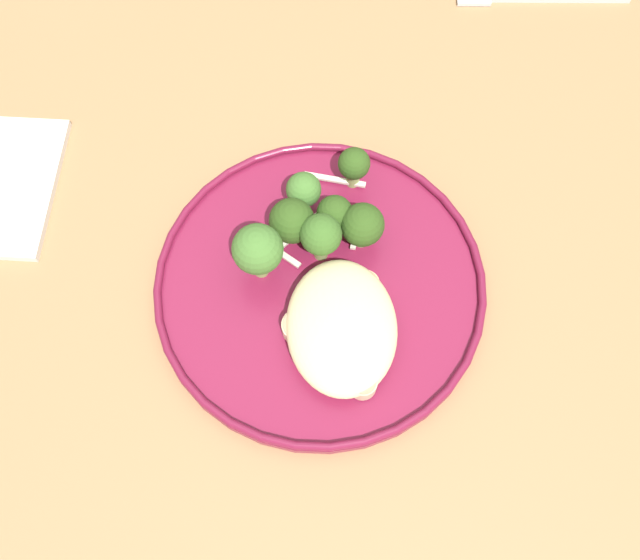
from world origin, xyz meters
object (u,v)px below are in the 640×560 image
(seared_scallop_half_hidden, at_px, (363,287))
(broccoli_floret_center_pile, at_px, (354,165))
(seared_scallop_tilted_round, at_px, (298,327))
(dinner_plate, at_px, (320,285))
(broccoli_floret_rear_charred, at_px, (362,225))
(broccoli_floret_tall_stalk, at_px, (321,237))
(seared_scallop_on_noodles, at_px, (330,343))
(folded_napkin, at_px, (7,186))
(broccoli_floret_small_sprig, at_px, (258,250))
(broccoli_floret_near_rim, at_px, (304,190))
(broccoli_floret_split_head, at_px, (335,214))
(broccoli_floret_front_edge, at_px, (292,221))
(seared_scallop_rear_pale, at_px, (357,384))

(seared_scallop_half_hidden, bearing_deg, broccoli_floret_center_pile, 0.27)
(seared_scallop_half_hidden, bearing_deg, seared_scallop_tilted_round, 120.37)
(seared_scallop_tilted_round, bearing_deg, dinner_plate, -25.56)
(seared_scallop_half_hidden, height_order, broccoli_floret_center_pile, broccoli_floret_center_pile)
(dinner_plate, relative_size, broccoli_floret_rear_charred, 5.75)
(broccoli_floret_center_pile, bearing_deg, broccoli_floret_tall_stalk, 155.52)
(seared_scallop_on_noodles, distance_m, broccoli_floret_rear_charred, 0.11)
(seared_scallop_on_noodles, bearing_deg, folded_napkin, 58.61)
(seared_scallop_tilted_round, height_order, broccoli_floret_small_sprig, broccoli_floret_small_sprig)
(broccoli_floret_rear_charred, height_order, broccoli_floret_near_rim, broccoli_floret_rear_charred)
(broccoli_floret_split_head, relative_size, broccoli_floret_front_edge, 0.87)
(broccoli_floret_front_edge, relative_size, broccoli_floret_small_sprig, 0.80)
(broccoli_floret_near_rim, bearing_deg, broccoli_floret_front_edge, 159.66)
(broccoli_floret_split_head, bearing_deg, broccoli_floret_tall_stalk, 152.60)
(broccoli_floret_tall_stalk, bearing_deg, seared_scallop_on_noodles, -178.37)
(seared_scallop_on_noodles, height_order, seared_scallop_rear_pale, seared_scallop_rear_pale)
(broccoli_floret_split_head, relative_size, broccoli_floret_rear_charred, 0.90)
(seared_scallop_rear_pale, height_order, broccoli_floret_rear_charred, broccoli_floret_rear_charred)
(dinner_plate, bearing_deg, seared_scallop_rear_pale, -165.50)
(seared_scallop_half_hidden, xyz_separation_m, broccoli_floret_rear_charred, (0.05, -0.00, 0.02))
(broccoli_floret_split_head, height_order, folded_napkin, broccoli_floret_split_head)
(broccoli_floret_rear_charred, relative_size, broccoli_floret_small_sprig, 0.77)
(dinner_plate, height_order, seared_scallop_on_noodles, seared_scallop_on_noodles)
(dinner_plate, distance_m, broccoli_floret_split_head, 0.06)
(broccoli_floret_tall_stalk, bearing_deg, seared_scallop_half_hidden, -137.10)
(seared_scallop_on_noodles, relative_size, broccoli_floret_center_pile, 0.59)
(seared_scallop_tilted_round, relative_size, folded_napkin, 0.19)
(broccoli_floret_tall_stalk, bearing_deg, dinner_plate, 175.12)
(broccoli_floret_rear_charred, bearing_deg, dinner_plate, 136.18)
(folded_napkin, bearing_deg, broccoli_floret_small_sprig, -113.75)
(seared_scallop_half_hidden, height_order, broccoli_floret_small_sprig, broccoli_floret_small_sprig)
(broccoli_floret_small_sprig, height_order, folded_napkin, broccoli_floret_small_sprig)
(broccoli_floret_rear_charred, relative_size, broccoli_floret_front_edge, 0.96)
(seared_scallop_half_hidden, distance_m, broccoli_floret_tall_stalk, 0.06)
(seared_scallop_tilted_round, relative_size, broccoli_floret_rear_charred, 0.56)
(broccoli_floret_near_rim, bearing_deg, broccoli_floret_center_pile, -62.85)
(seared_scallop_half_hidden, bearing_deg, seared_scallop_rear_pale, 171.79)
(folded_napkin, bearing_deg, broccoli_floret_front_edge, -105.38)
(broccoli_floret_tall_stalk, height_order, folded_napkin, broccoli_floret_tall_stalk)
(broccoli_floret_split_head, bearing_deg, seared_scallop_tilted_round, 159.40)
(seared_scallop_on_noodles, height_order, broccoli_floret_front_edge, broccoli_floret_front_edge)
(dinner_plate, distance_m, broccoli_floret_front_edge, 0.06)
(dinner_plate, relative_size, broccoli_floret_small_sprig, 4.42)
(broccoli_floret_center_pile, relative_size, folded_napkin, 0.31)
(seared_scallop_tilted_round, xyz_separation_m, broccoli_floret_split_head, (0.10, -0.04, 0.02))
(seared_scallop_tilted_round, distance_m, broccoli_floret_near_rim, 0.12)
(seared_scallop_rear_pale, height_order, broccoli_floret_front_edge, broccoli_floret_front_edge)
(dinner_plate, height_order, broccoli_floret_small_sprig, broccoli_floret_small_sprig)
(broccoli_floret_tall_stalk, relative_size, folded_napkin, 0.38)
(broccoli_floret_center_pile, distance_m, broccoli_floret_tall_stalk, 0.08)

